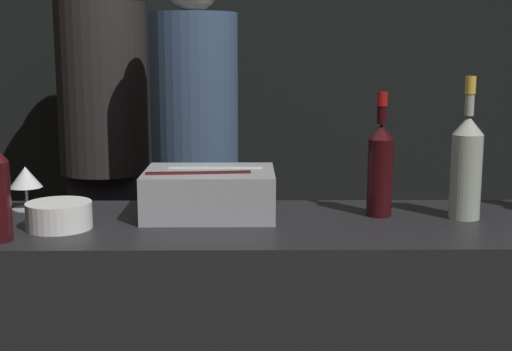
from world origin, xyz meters
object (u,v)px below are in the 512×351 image
object	(u,v)px
ice_bin_with_bottles	(209,191)
rose_wine_bottle	(466,164)
wine_glass	(26,179)
red_wine_bottle_tall	(380,166)
person_blond_tee	(104,136)
bowl_white	(59,215)
person_in_hoodie	(195,155)

from	to	relation	value
ice_bin_with_bottles	rose_wine_bottle	world-z (taller)	rose_wine_bottle
ice_bin_with_bottles	wine_glass	distance (m)	0.53
red_wine_bottle_tall	person_blond_tee	distance (m)	1.70
ice_bin_with_bottles	red_wine_bottle_tall	distance (m)	0.47
ice_bin_with_bottles	bowl_white	bearing A→B (deg)	-159.09
bowl_white	red_wine_bottle_tall	distance (m)	0.86
red_wine_bottle_tall	ice_bin_with_bottles	bearing A→B (deg)	178.75
bowl_white	red_wine_bottle_tall	size ratio (longest dim) A/B	0.49
bowl_white	person_blond_tee	distance (m)	1.50
ice_bin_with_bottles	person_in_hoodie	world-z (taller)	person_in_hoodie
bowl_white	person_in_hoodie	distance (m)	1.13
bowl_white	red_wine_bottle_tall	xyz separation A→B (m)	(0.84, 0.13, 0.10)
rose_wine_bottle	person_blond_tee	distance (m)	1.87
person_in_hoodie	person_blond_tee	size ratio (longest dim) A/B	0.96
person_in_hoodie	ice_bin_with_bottles	bearing A→B (deg)	-76.38
bowl_white	person_in_hoodie	bearing A→B (deg)	76.32
red_wine_bottle_tall	wine_glass	bearing A→B (deg)	174.86
red_wine_bottle_tall	person_in_hoodie	world-z (taller)	person_in_hoodie
rose_wine_bottle	person_in_hoodie	xyz separation A→B (m)	(-0.80, 0.99, -0.12)
ice_bin_with_bottles	red_wine_bottle_tall	xyz separation A→B (m)	(0.47, -0.01, 0.07)
bowl_white	wine_glass	xyz separation A→B (m)	(-0.15, 0.22, 0.05)
rose_wine_bottle	person_in_hoodie	bearing A→B (deg)	128.82
red_wine_bottle_tall	person_blond_tee	size ratio (longest dim) A/B	0.19
bowl_white	person_blond_tee	size ratio (longest dim) A/B	0.09
ice_bin_with_bottles	person_blond_tee	size ratio (longest dim) A/B	0.19
person_blond_tee	red_wine_bottle_tall	bearing A→B (deg)	-124.29
ice_bin_with_bottles	wine_glass	world-z (taller)	ice_bin_with_bottles
bowl_white	person_blond_tee	bearing A→B (deg)	96.90
red_wine_bottle_tall	person_in_hoodie	xyz separation A→B (m)	(-0.58, 0.96, -0.11)
ice_bin_with_bottles	person_in_hoodie	bearing A→B (deg)	96.51
rose_wine_bottle	person_in_hoodie	world-z (taller)	person_in_hoodie
bowl_white	wine_glass	size ratio (longest dim) A/B	1.34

